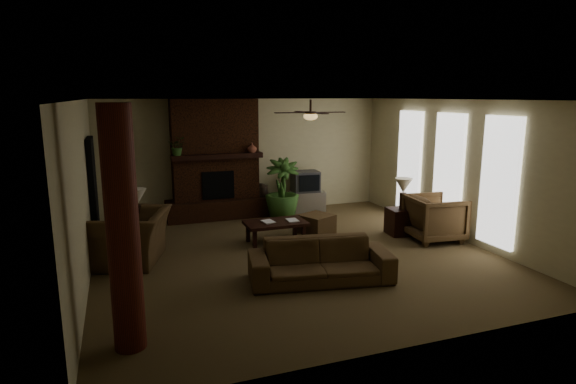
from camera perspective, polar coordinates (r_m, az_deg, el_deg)
name	(u,v)px	position (r m, az deg, el deg)	size (l,w,h in m)	color
room_shell	(296,180)	(8.41, 0.92, 1.49)	(7.00, 7.00, 7.00)	brown
fireplace	(216,170)	(11.31, -8.70, 2.70)	(2.40, 0.70, 2.80)	#412111
windows	(448,171)	(10.30, 18.78, 2.45)	(0.08, 3.65, 2.35)	white
log_column	(123,231)	(5.54, -19.30, -4.49)	(0.36, 0.36, 2.80)	#582116
doorway	(94,193)	(9.73, -22.42, -0.11)	(0.10, 1.00, 2.10)	black
ceiling_fan	(311,115)	(8.72, 2.73, 9.30)	(1.35, 1.35, 0.37)	#2F1F15
sofa	(321,254)	(7.47, 3.95, -7.50)	(2.22, 0.65, 0.87)	#503B22
armchair_left	(130,228)	(8.69, -18.48, -4.18)	(1.38, 0.89, 1.20)	#503B22
armchair_right	(435,216)	(9.93, 17.32, -2.76)	(0.98, 0.92, 1.01)	#503B22
coffee_table	(276,224)	(9.36, -1.51, -3.93)	(1.20, 0.70, 0.43)	black
ottoman	(317,224)	(10.06, 3.49, -3.86)	(0.60, 0.60, 0.40)	#503B22
tv_stand	(307,201)	(11.96, 2.31, -1.11)	(0.85, 0.50, 0.50)	#B2B2B4
tv	(306,181)	(11.84, 2.13, 1.28)	(0.68, 0.57, 0.52)	#3B3A3D
floor_vase	(261,197)	(11.62, -3.26, -0.58)	(0.34, 0.34, 0.77)	black
floor_plant	(282,202)	(11.16, -0.71, -1.23)	(0.80, 1.43, 0.80)	#315522
side_table_left	(141,238)	(9.24, -17.34, -5.29)	(0.50, 0.50, 0.55)	black
lamp_left	(137,200)	(9.09, -17.76, -0.87)	(0.42, 0.42, 0.65)	#2F1F15
side_table_right	(400,221)	(10.22, 13.37, -3.48)	(0.50, 0.50, 0.55)	black
lamp_right	(403,188)	(10.04, 13.75, 0.49)	(0.38, 0.38, 0.65)	#2F1F15
mantel_plant	(178,148)	(10.80, -13.19, 5.16)	(0.38, 0.42, 0.33)	#315522
mantel_vase	(252,148)	(11.13, -4.36, 5.33)	(0.22, 0.23, 0.22)	brown
book_a	(263,216)	(9.20, -3.02, -2.90)	(0.22, 0.03, 0.29)	#999999
book_b	(287,214)	(9.33, -0.10, -2.68)	(0.21, 0.02, 0.29)	#999999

